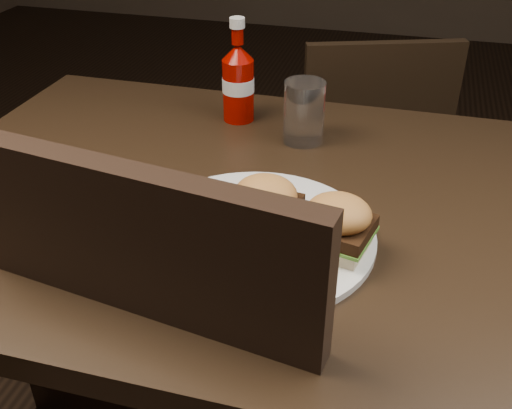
% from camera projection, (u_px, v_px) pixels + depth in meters
% --- Properties ---
extents(dining_table, '(1.20, 0.80, 0.04)m').
position_uv_depth(dining_table, '(275.00, 208.00, 0.95)').
color(dining_table, black).
rests_on(dining_table, ground).
extents(chair_far, '(0.49, 0.49, 0.04)m').
position_uv_depth(chair_far, '(354.00, 166.00, 1.69)').
color(chair_far, black).
rests_on(chair_far, ground).
extents(plate, '(0.34, 0.34, 0.01)m').
position_uv_depth(plate, '(254.00, 235.00, 0.85)').
color(plate, white).
rests_on(plate, dining_table).
extents(sandwich_half_a, '(0.09, 0.08, 0.02)m').
position_uv_depth(sandwich_half_a, '(266.00, 221.00, 0.85)').
color(sandwich_half_a, beige).
rests_on(sandwich_half_a, plate).
extents(sandwich_half_b, '(0.09, 0.09, 0.02)m').
position_uv_depth(sandwich_half_b, '(336.00, 242.00, 0.81)').
color(sandwich_half_b, beige).
rests_on(sandwich_half_b, plate).
extents(fries_pile, '(0.14, 0.14, 0.05)m').
position_uv_depth(fries_pile, '(208.00, 215.00, 0.84)').
color(fries_pile, '#B98024').
rests_on(fries_pile, plate).
extents(ketchup_bottle, '(0.08, 0.08, 0.12)m').
position_uv_depth(ketchup_bottle, '(238.00, 90.00, 1.16)').
color(ketchup_bottle, '#8E0600').
rests_on(ketchup_bottle, dining_table).
extents(tumbler, '(0.09, 0.09, 0.12)m').
position_uv_depth(tumbler, '(304.00, 113.00, 1.08)').
color(tumbler, white).
rests_on(tumbler, dining_table).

